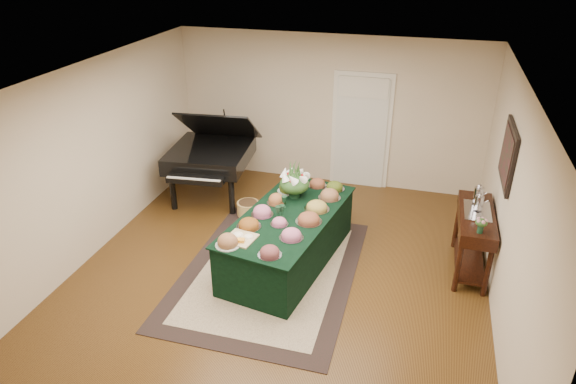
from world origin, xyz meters
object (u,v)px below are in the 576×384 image
(buffet_table, at_px, (288,238))
(grand_piano, at_px, (210,155))
(floral_centerpiece, at_px, (295,180))
(mahogany_sideboard, at_px, (475,226))

(buffet_table, distance_m, grand_piano, 2.45)
(floral_centerpiece, xyz_separation_m, mahogany_sideboard, (2.52, -0.04, -0.34))
(grand_piano, xyz_separation_m, mahogany_sideboard, (4.28, -1.08, -0.11))
(mahogany_sideboard, bearing_deg, grand_piano, 165.84)
(buffet_table, distance_m, floral_centerpiece, 0.84)
(buffet_table, relative_size, grand_piano, 1.49)
(mahogany_sideboard, bearing_deg, floral_centerpiece, 179.05)
(buffet_table, bearing_deg, mahogany_sideboard, 11.40)
(buffet_table, height_order, floral_centerpiece, floral_centerpiece)
(grand_piano, bearing_deg, mahogany_sideboard, -14.16)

